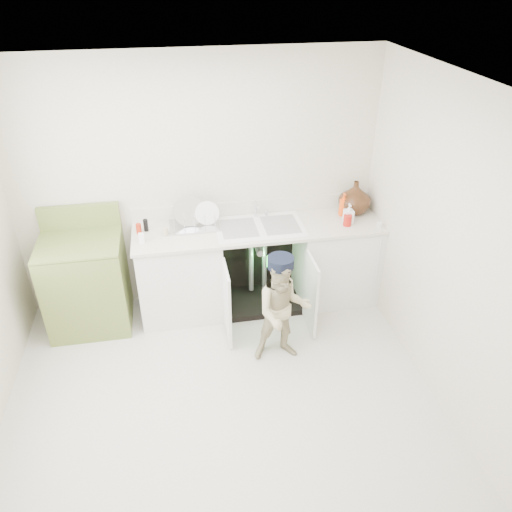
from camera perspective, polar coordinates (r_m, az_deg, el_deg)
The scene contains 5 objects.
ground at distance 4.36m, azimuth -3.91°, elevation -15.32°, with size 3.50×3.50×0.00m, color #BAB5A4.
room_shell at distance 3.56m, azimuth -4.62°, elevation -1.38°, with size 6.00×5.50×1.26m.
counter_run at distance 5.06m, azimuth 0.77°, elevation -0.81°, with size 2.44×1.02×1.24m.
avocado_stove at distance 5.04m, azimuth -18.78°, elevation -2.83°, with size 0.74×0.65×1.15m.
repair_worker at distance 4.35m, azimuth 3.08°, elevation -6.12°, with size 0.51×0.71×1.04m.
Camera 1 is at (-0.26, -2.99, 3.17)m, focal length 35.00 mm.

